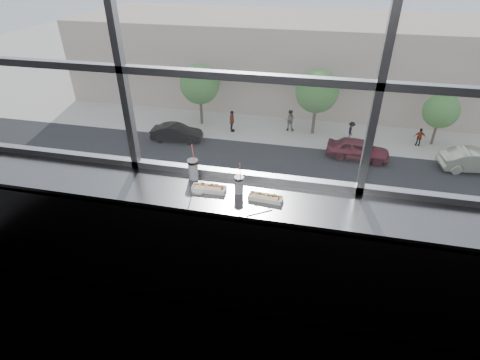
% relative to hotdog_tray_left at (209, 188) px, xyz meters
% --- Properties ---
extents(wall_back_lower, '(6.00, 0.00, 6.00)m').
position_rel_hotdog_tray_left_xyz_m(wall_back_lower, '(0.22, 0.26, -0.58)').
color(wall_back_lower, black).
rests_on(wall_back_lower, ground).
extents(window_glass, '(6.00, 0.00, 6.00)m').
position_rel_hotdog_tray_left_xyz_m(window_glass, '(0.22, 0.28, 1.17)').
color(window_glass, silver).
rests_on(window_glass, ground).
extents(window_mullions, '(6.00, 0.08, 2.40)m').
position_rel_hotdog_tray_left_xyz_m(window_mullions, '(0.22, 0.26, 1.17)').
color(window_mullions, gray).
rests_on(window_mullions, ground).
extents(counter, '(6.00, 0.55, 0.06)m').
position_rel_hotdog_tray_left_xyz_m(counter, '(0.22, -0.01, -0.06)').
color(counter, slate).
rests_on(counter, ground).
extents(counter_fascia, '(6.00, 0.04, 1.04)m').
position_rel_hotdog_tray_left_xyz_m(counter_fascia, '(0.22, -0.27, -0.58)').
color(counter_fascia, slate).
rests_on(counter_fascia, ground).
extents(hotdog_tray_left, '(0.29, 0.10, 0.07)m').
position_rel_hotdog_tray_left_xyz_m(hotdog_tray_left, '(0.00, 0.00, 0.00)').
color(hotdog_tray_left, white).
rests_on(hotdog_tray_left, counter).
extents(hotdog_tray_right, '(0.28, 0.11, 0.07)m').
position_rel_hotdog_tray_left_xyz_m(hotdog_tray_right, '(0.48, -0.03, -0.00)').
color(hotdog_tray_right, white).
rests_on(hotdog_tray_right, counter).
extents(soda_cup_left, '(0.09, 0.09, 0.34)m').
position_rel_hotdog_tray_left_xyz_m(soda_cup_left, '(-0.19, 0.17, 0.07)').
color(soda_cup_left, white).
rests_on(soda_cup_left, counter).
extents(soda_cup_right, '(0.08, 0.08, 0.29)m').
position_rel_hotdog_tray_left_xyz_m(soda_cup_right, '(0.25, 0.03, 0.06)').
color(soda_cup_right, white).
rests_on(soda_cup_right, counter).
extents(loose_straw, '(0.18, 0.13, 0.01)m').
position_rel_hotdog_tray_left_xyz_m(loose_straw, '(0.46, -0.21, -0.02)').
color(loose_straw, white).
rests_on(loose_straw, counter).
extents(wrapper, '(0.11, 0.08, 0.03)m').
position_rel_hotdog_tray_left_xyz_m(wrapper, '(-0.08, -0.05, -0.02)').
color(wrapper, silver).
rests_on(wrapper, counter).
extents(plaza_ground, '(120.00, 120.00, 0.00)m').
position_rel_hotdog_tray_left_xyz_m(plaza_ground, '(0.22, 43.76, -12.13)').
color(plaza_ground, '#B0ACA0').
rests_on(plaza_ground, ground).
extents(plaza_near, '(50.00, 14.00, 0.04)m').
position_rel_hotdog_tray_left_xyz_m(plaza_near, '(0.22, 7.26, -12.11)').
color(plaza_near, '#B0ACA0').
rests_on(plaza_near, plaza_ground).
extents(street_asphalt, '(80.00, 10.00, 0.06)m').
position_rel_hotdog_tray_left_xyz_m(street_asphalt, '(0.22, 20.26, -12.10)').
color(street_asphalt, black).
rests_on(street_asphalt, plaza_ground).
extents(far_sidewalk, '(80.00, 6.00, 0.04)m').
position_rel_hotdog_tray_left_xyz_m(far_sidewalk, '(0.22, 28.26, -12.11)').
color(far_sidewalk, '#B0ACA0').
rests_on(far_sidewalk, plaza_ground).
extents(far_building, '(50.00, 14.00, 8.00)m').
position_rel_hotdog_tray_left_xyz_m(far_building, '(0.22, 38.26, -8.13)').
color(far_building, tan).
rests_on(far_building, plaza_ground).
extents(car_far_c, '(3.52, 6.70, 2.13)m').
position_rel_hotdog_tray_left_xyz_m(car_far_c, '(12.19, 24.26, -11.00)').
color(car_far_c, beige).
rests_on(car_far_c, street_asphalt).
extents(car_near_a, '(3.57, 7.09, 2.27)m').
position_rel_hotdog_tray_left_xyz_m(car_near_a, '(-12.88, 16.26, -10.93)').
color(car_near_a, silver).
rests_on(car_near_a, street_asphalt).
extents(car_near_b, '(3.49, 6.87, 2.20)m').
position_rel_hotdog_tray_left_xyz_m(car_near_b, '(-5.63, 16.26, -10.97)').
color(car_near_b, '#2C2723').
rests_on(car_near_b, street_asphalt).
extents(car_far_b, '(3.29, 6.60, 2.12)m').
position_rel_hotdog_tray_left_xyz_m(car_far_b, '(4.03, 24.26, -11.01)').
color(car_far_b, maroon).
rests_on(car_far_b, street_asphalt).
extents(car_near_d, '(2.65, 5.72, 1.86)m').
position_rel_hotdog_tray_left_xyz_m(car_near_d, '(8.34, 16.26, -11.14)').
color(car_near_d, beige).
rests_on(car_near_d, street_asphalt).
extents(car_far_a, '(2.85, 5.79, 1.87)m').
position_rel_hotdog_tray_left_xyz_m(car_far_a, '(-10.60, 24.26, -11.14)').
color(car_far_a, black).
rests_on(car_far_a, street_asphalt).
extents(pedestrian_a, '(0.76, 1.01, 2.28)m').
position_rel_hotdog_tray_left_xyz_m(pedestrian_a, '(-6.54, 27.13, -10.95)').
color(pedestrian_a, '#66605B').
rests_on(pedestrian_a, far_sidewalk).
extents(pedestrian_d, '(0.81, 0.61, 1.83)m').
position_rel_hotdog_tray_left_xyz_m(pedestrian_d, '(9.03, 27.68, -11.17)').
color(pedestrian_d, '#66605B').
rests_on(pedestrian_d, far_sidewalk).
extents(pedestrian_b, '(1.00, 0.75, 2.25)m').
position_rel_hotdog_tray_left_xyz_m(pedestrian_b, '(-1.64, 28.50, -10.96)').
color(pedestrian_b, '#66605B').
rests_on(pedestrian_b, far_sidewalk).
extents(pedestrian_c, '(0.61, 0.82, 1.84)m').
position_rel_hotdog_tray_left_xyz_m(pedestrian_c, '(3.63, 27.79, -11.17)').
color(pedestrian_c, '#66605B').
rests_on(pedestrian_c, far_sidewalk).
extents(tree_left, '(3.49, 3.49, 5.46)m').
position_rel_hotdog_tray_left_xyz_m(tree_left, '(-9.69, 28.26, -8.43)').
color(tree_left, '#47382B').
rests_on(tree_left, far_sidewalk).
extents(tree_center, '(3.59, 3.59, 5.61)m').
position_rel_hotdog_tray_left_xyz_m(tree_center, '(0.45, 28.26, -8.32)').
color(tree_center, '#47382B').
rests_on(tree_center, far_sidewalk).
extents(tree_right, '(2.79, 2.79, 4.35)m').
position_rel_hotdog_tray_left_xyz_m(tree_right, '(10.21, 28.26, -9.18)').
color(tree_right, '#47382B').
rests_on(tree_right, far_sidewalk).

